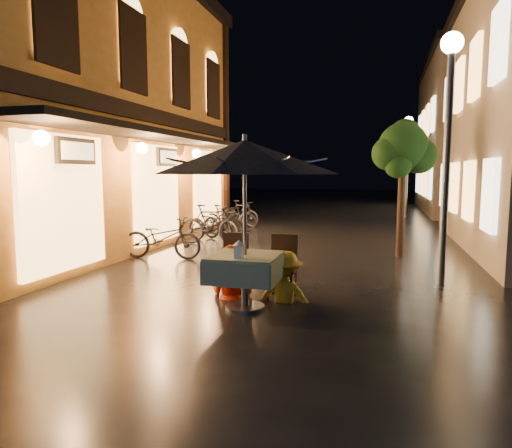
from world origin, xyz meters
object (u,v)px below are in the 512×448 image
(cafe_table, at_px, (245,268))
(person_orange, at_px, (232,246))
(patio_umbrella, at_px, (245,157))
(table_lantern, at_px, (239,248))
(person_yellow, at_px, (285,252))
(bicycle_0, at_px, (162,238))
(streetlamp_near, at_px, (449,113))

(cafe_table, xyz_separation_m, person_orange, (-0.38, 0.59, 0.21))
(patio_umbrella, height_order, table_lantern, patio_umbrella)
(table_lantern, bearing_deg, person_orange, 113.72)
(person_yellow, xyz_separation_m, bicycle_0, (-3.33, 2.53, -0.26))
(table_lantern, xyz_separation_m, person_orange, (-0.38, 0.87, -0.12))
(cafe_table, xyz_separation_m, person_yellow, (0.47, 0.56, 0.15))
(streetlamp_near, distance_m, person_yellow, 3.67)
(cafe_table, distance_m, person_orange, 0.74)
(streetlamp_near, xyz_separation_m, bicycle_0, (-5.75, 0.84, -2.44))
(patio_umbrella, xyz_separation_m, bicycle_0, (-2.86, 3.09, -1.67))
(patio_umbrella, bearing_deg, person_orange, 122.90)
(cafe_table, distance_m, table_lantern, 0.43)
(patio_umbrella, xyz_separation_m, person_orange, (-0.38, 0.59, -1.35))
(streetlamp_near, relative_size, person_yellow, 2.87)
(streetlamp_near, bearing_deg, person_orange, -153.19)
(person_orange, relative_size, bicycle_0, 0.88)
(table_lantern, xyz_separation_m, bicycle_0, (-2.86, 3.37, -0.44))
(person_yellow, bearing_deg, cafe_table, 48.82)
(table_lantern, relative_size, person_orange, 0.16)
(streetlamp_near, height_order, person_yellow, streetlamp_near)
(streetlamp_near, xyz_separation_m, person_yellow, (-2.43, -1.69, -2.18))
(person_orange, height_order, bicycle_0, person_orange)
(cafe_table, bearing_deg, bicycle_0, 132.81)
(patio_umbrella, bearing_deg, person_yellow, 50.07)
(streetlamp_near, relative_size, bicycle_0, 2.35)
(streetlamp_near, bearing_deg, table_lantern, -138.83)
(streetlamp_near, height_order, person_orange, streetlamp_near)
(patio_umbrella, relative_size, table_lantern, 10.41)
(streetlamp_near, height_order, bicycle_0, streetlamp_near)
(patio_umbrella, bearing_deg, cafe_table, -63.43)
(cafe_table, height_order, patio_umbrella, patio_umbrella)
(streetlamp_near, distance_m, table_lantern, 4.33)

